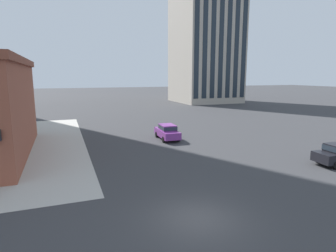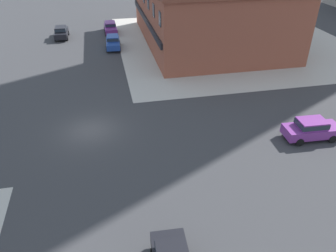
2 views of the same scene
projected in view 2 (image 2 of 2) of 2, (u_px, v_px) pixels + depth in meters
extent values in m
plane|color=#38383A|center=(91.00, 130.00, 27.41)|extent=(320.00, 320.00, 0.00)
cube|color=#B7B2A8|center=(231.00, 41.00, 47.47)|extent=(32.00, 32.00, 0.02)
cube|color=black|center=(61.00, 33.00, 48.43)|extent=(4.41, 1.78, 0.76)
cube|color=black|center=(61.00, 29.00, 47.95)|extent=(2.12, 1.51, 0.60)
cube|color=#232D38|center=(61.00, 29.00, 47.95)|extent=(2.21, 1.54, 0.40)
cylinder|color=black|center=(57.00, 33.00, 49.63)|extent=(0.64, 0.22, 0.64)
cylinder|color=black|center=(68.00, 33.00, 49.91)|extent=(0.64, 0.22, 0.64)
cylinder|color=black|center=(55.00, 39.00, 47.36)|extent=(0.64, 0.22, 0.64)
cylinder|color=black|center=(67.00, 38.00, 47.64)|extent=(0.64, 0.22, 0.64)
cylinder|color=black|center=(185.00, 251.00, 17.06)|extent=(0.65, 0.25, 0.64)
cube|color=#7A3389|center=(312.00, 131.00, 26.05)|extent=(1.95, 4.47, 0.76)
cube|color=#7A3389|center=(312.00, 123.00, 25.67)|extent=(1.59, 2.18, 0.60)
cube|color=#232D38|center=(312.00, 123.00, 25.67)|extent=(1.63, 2.27, 0.40)
cylinder|color=black|center=(321.00, 128.00, 27.13)|extent=(0.25, 0.65, 0.64)
cylinder|color=black|center=(332.00, 139.00, 25.73)|extent=(0.25, 0.65, 0.64)
cylinder|color=black|center=(289.00, 131.00, 26.77)|extent=(0.25, 0.65, 0.64)
cylinder|color=black|center=(300.00, 142.00, 25.37)|extent=(0.25, 0.65, 0.64)
cube|color=#7A3389|center=(111.00, 29.00, 50.46)|extent=(4.42, 1.82, 0.76)
cube|color=#7A3389|center=(110.00, 24.00, 50.23)|extent=(2.13, 1.52, 0.60)
cube|color=#232D38|center=(110.00, 24.00, 50.23)|extent=(2.22, 1.56, 0.40)
cylinder|color=black|center=(117.00, 33.00, 49.69)|extent=(0.64, 0.23, 0.64)
cylinder|color=black|center=(106.00, 34.00, 49.38)|extent=(0.64, 0.23, 0.64)
cylinder|color=black|center=(116.00, 28.00, 51.95)|extent=(0.64, 0.23, 0.64)
cylinder|color=black|center=(105.00, 29.00, 51.64)|extent=(0.64, 0.23, 0.64)
cube|color=#23479E|center=(113.00, 43.00, 44.52)|extent=(4.48, 1.97, 0.76)
cube|color=#23479E|center=(113.00, 38.00, 44.28)|extent=(2.18, 1.60, 0.60)
cube|color=#232D38|center=(113.00, 38.00, 44.28)|extent=(2.27, 1.64, 0.40)
cylinder|color=black|center=(120.00, 49.00, 43.69)|extent=(0.65, 0.25, 0.64)
cylinder|color=black|center=(107.00, 50.00, 43.47)|extent=(0.65, 0.25, 0.64)
cylinder|color=black|center=(119.00, 42.00, 45.97)|extent=(0.65, 0.25, 0.64)
cylinder|color=black|center=(107.00, 43.00, 45.75)|extent=(0.65, 0.25, 0.64)
cube|color=brown|center=(208.00, 12.00, 45.63)|extent=(24.05, 17.10, 7.93)
cube|color=black|center=(146.00, 20.00, 44.45)|extent=(22.85, 0.24, 0.70)
cube|color=#1E2833|center=(148.00, 3.00, 41.44)|extent=(1.10, 0.08, 1.50)
cube|color=#1E2833|center=(154.00, 10.00, 38.11)|extent=(1.10, 0.08, 1.50)
cube|color=#1E2833|center=(160.00, 19.00, 34.78)|extent=(1.10, 0.08, 1.50)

